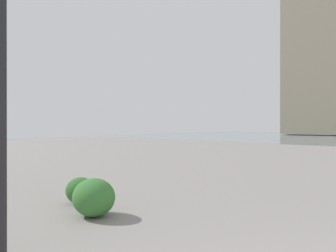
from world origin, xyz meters
name	(u,v)px	position (x,y,z in m)	size (l,w,h in m)	color
building_slab	(316,66)	(14.32, -63.77, 13.57)	(10.80, 10.19, 27.14)	gray
lamppost	(1,53)	(4.47, 0.95, 2.68)	(0.98, 0.28, 4.03)	#232328
shrub_low	(94,197)	(5.02, -1.00, 0.36)	(0.86, 0.77, 0.73)	#387533
shrub_round	(80,190)	(6.04, -1.45, 0.29)	(0.69, 0.62, 0.58)	#2D6628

